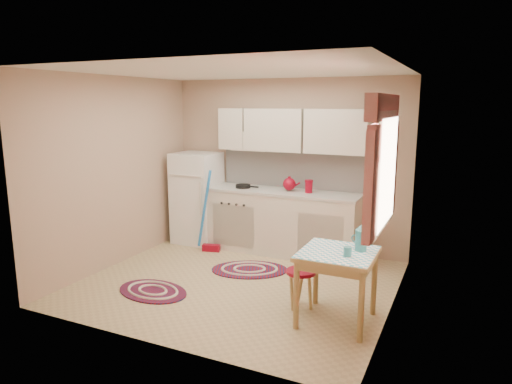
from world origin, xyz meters
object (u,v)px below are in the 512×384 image
Objects in this scene: fridge at (197,198)px; table at (337,287)px; base_cabinets at (281,223)px; stool at (301,289)px.

fridge is 1.94× the size of table.
fridge reaches higher than base_cabinets.
base_cabinets is 1.87m from stool.
stool is (-0.42, 0.14, -0.15)m from table.
base_cabinets is (1.39, 0.05, -0.26)m from fridge.
table is at bearing -53.70° from base_cabinets.
fridge is at bearing -177.94° from base_cabinets.
stool is at bearing 161.52° from table.
base_cabinets is at bearing 2.06° from fridge.
table is (1.30, -1.77, -0.08)m from base_cabinets.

